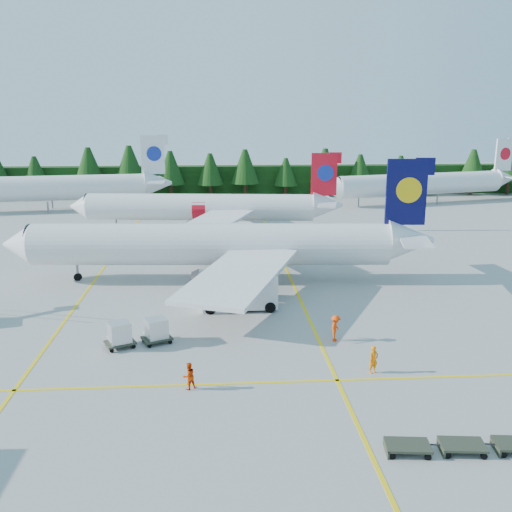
{
  "coord_description": "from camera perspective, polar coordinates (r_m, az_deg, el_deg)",
  "views": [
    {
      "loc": [
        -1.42,
        -38.74,
        16.36
      ],
      "look_at": [
        2.14,
        13.04,
        3.5
      ],
      "focal_mm": 40.0,
      "sensor_mm": 36.0,
      "label": 1
    }
  ],
  "objects": [
    {
      "name": "ground",
      "position": [
        42.08,
        -1.71,
        -8.97
      ],
      "size": [
        320.0,
        320.0,
        0.0
      ],
      "primitive_type": "plane",
      "color": "#9D9D98",
      "rests_on": "ground"
    },
    {
      "name": "taxi_stripe_a",
      "position": [
        62.26,
        -15.45,
        -1.83
      ],
      "size": [
        0.25,
        120.0,
        0.01
      ],
      "primitive_type": "cube",
      "color": "yellow",
      "rests_on": "ground"
    },
    {
      "name": "taxi_stripe_b",
      "position": [
        61.43,
        3.15,
        -1.55
      ],
      "size": [
        0.25,
        120.0,
        0.01
      ],
      "primitive_type": "cube",
      "color": "yellow",
      "rests_on": "ground"
    },
    {
      "name": "taxi_stripe_cross",
      "position": [
        36.63,
        -1.33,
        -12.61
      ],
      "size": [
        80.0,
        0.25,
        0.01
      ],
      "primitive_type": "cube",
      "color": "yellow",
      "rests_on": "ground"
    },
    {
      "name": "treeline_hedge",
      "position": [
        121.49,
        -3.27,
        7.58
      ],
      "size": [
        220.0,
        4.0,
        6.0
      ],
      "primitive_type": "cube",
      "color": "black",
      "rests_on": "ground"
    },
    {
      "name": "airliner_navy",
      "position": [
        57.39,
        -5.29,
        1.09
      ],
      "size": [
        42.15,
        34.6,
        12.25
      ],
      "rotation": [
        0.0,
        0.0,
        -0.06
      ],
      "color": "silver",
      "rests_on": "ground"
    },
    {
      "name": "airliner_red",
      "position": [
        83.07,
        -6.04,
        4.84
      ],
      "size": [
        38.51,
        31.55,
        11.21
      ],
      "rotation": [
        0.0,
        0.0,
        -0.1
      ],
      "color": "silver",
      "rests_on": "ground"
    },
    {
      "name": "airliner_far_left",
      "position": [
        106.83,
        -21.87,
        6.3
      ],
      "size": [
        44.09,
        10.19,
        12.87
      ],
      "rotation": [
        0.0,
        0.0,
        0.14
      ],
      "color": "silver",
      "rests_on": "ground"
    },
    {
      "name": "airliner_far_right",
      "position": [
        112.78,
        15.67,
        6.97
      ],
      "size": [
        39.99,
        13.32,
        11.86
      ],
      "rotation": [
        0.0,
        0.0,
        0.25
      ],
      "color": "silver",
      "rests_on": "ground"
    },
    {
      "name": "service_truck",
      "position": [
        49.24,
        -1.6,
        -3.62
      ],
      "size": [
        6.43,
        2.48,
        3.09
      ],
      "rotation": [
        0.0,
        0.0,
        0.01
      ],
      "color": "silver",
      "rests_on": "ground"
    },
    {
      "name": "dolly_train",
      "position": [
        32.12,
        22.36,
        -17.01
      ],
      "size": [
        10.59,
        2.0,
        0.13
      ],
      "rotation": [
        0.0,
        0.0,
        -0.11
      ],
      "color": "#2D3325",
      "rests_on": "ground"
    },
    {
      "name": "uld_pair",
      "position": [
        42.67,
        -11.7,
        -7.39
      ],
      "size": [
        5.08,
        2.95,
        1.58
      ],
      "rotation": [
        0.0,
        0.0,
        0.43
      ],
      "color": "#2D3325",
      "rests_on": "ground"
    },
    {
      "name": "crew_a",
      "position": [
        38.37,
        11.68,
        -10.11
      ],
      "size": [
        0.8,
        0.68,
        1.85
      ],
      "primitive_type": "imported",
      "rotation": [
        0.0,
        0.0,
        0.43
      ],
      "color": "orange",
      "rests_on": "ground"
    },
    {
      "name": "crew_b",
      "position": [
        35.83,
        -6.74,
        -11.83
      ],
      "size": [
        1.05,
        1.0,
        1.72
      ],
      "primitive_type": "imported",
      "rotation": [
        0.0,
        0.0,
        3.73
      ],
      "color": "#E13704",
      "rests_on": "ground"
    },
    {
      "name": "crew_c",
      "position": [
        42.99,
        7.96,
        -7.16
      ],
      "size": [
        0.86,
        0.98,
        1.99
      ],
      "primitive_type": "imported",
      "rotation": [
        0.0,
        0.0,
        1.12
      ],
      "color": "#FF3E05",
      "rests_on": "ground"
    }
  ]
}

